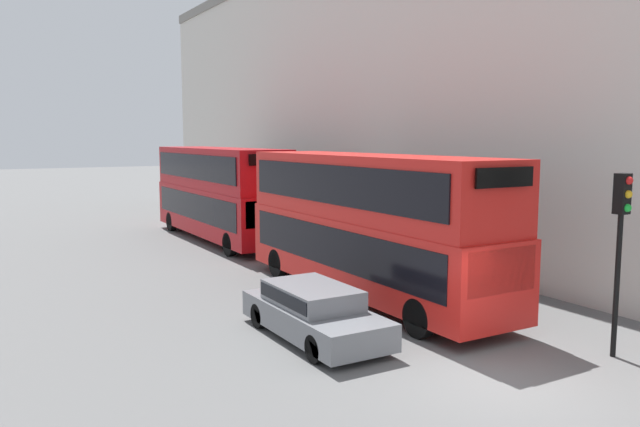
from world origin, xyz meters
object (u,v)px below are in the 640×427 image
at_px(car_dark_sedan, 313,310).
at_px(bus_second_in_queue, 219,190).
at_px(traffic_light, 621,226).
at_px(bus_leading, 367,220).

bearing_deg(car_dark_sedan, bus_second_in_queue, 77.39).
bearing_deg(traffic_light, car_dark_sedan, 138.76).
relative_size(bus_leading, car_dark_sedan, 2.39).
height_order(bus_second_in_queue, car_dark_sedan, bus_second_in_queue).
relative_size(car_dark_sedan, traffic_light, 1.11).
height_order(bus_leading, bus_second_in_queue, bus_second_in_queue).
bearing_deg(bus_leading, bus_second_in_queue, 90.00).
distance_m(bus_leading, bus_second_in_queue, 12.58).
xyz_separation_m(bus_second_in_queue, traffic_light, (1.83, -19.78, 0.54)).
xyz_separation_m(bus_second_in_queue, car_dark_sedan, (-3.40, -15.20, -1.74)).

